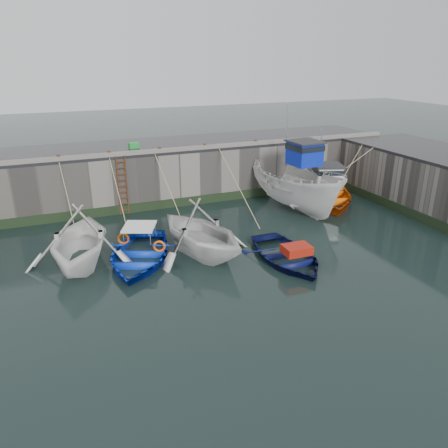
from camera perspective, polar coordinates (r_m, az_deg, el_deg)
name	(u,v)px	position (r m, az deg, el deg)	size (l,w,h in m)	color
ground	(230,291)	(16.18, 0.74, -8.81)	(120.00, 120.00, 0.00)	black
quay_back	(149,173)	(26.80, -9.83, 6.64)	(30.00, 5.00, 3.00)	slate
road_back	(147,146)	(26.45, -10.04, 9.95)	(30.00, 5.00, 0.16)	black
kerb_back	(157,151)	(24.17, -8.80, 9.41)	(30.00, 0.30, 0.20)	slate
algae_back	(160,205)	(24.77, -8.31, 2.51)	(30.00, 0.08, 0.50)	black
algae_right	(426,219)	(24.56, 24.85, 0.54)	(0.08, 15.00, 0.50)	black
ladder	(123,186)	(23.96, -13.10, 4.89)	(0.51, 0.08, 3.20)	#3F1E0F
boat_near_white	(82,263)	(19.20, -18.04, -4.85)	(4.55, 5.27, 2.78)	white
boat_near_white_rope	(74,230)	(22.88, -18.98, -0.73)	(0.04, 3.96, 3.10)	tan
boat_near_blue	(139,260)	(18.85, -11.01, -4.64)	(3.61, 5.06, 1.05)	#0D35C7
boat_near_blue_rope	(121,226)	(22.77, -13.27, -0.22)	(0.04, 4.46, 3.10)	tan
boat_near_blacktrim	(201,254)	(19.12, -3.06, -3.88)	(4.51, 5.22, 2.75)	silver
boat_near_blacktrim_rope	(172,220)	(23.09, -6.78, 0.52)	(0.04, 4.77, 3.10)	tan
boat_near_navy	(286,260)	(18.69, 8.12, -4.68)	(3.28, 4.59, 0.95)	#0A1043
boat_near_navy_rope	(234,218)	(23.19, 1.35, 0.76)	(0.04, 6.52, 3.10)	tan
boat_far_white	(296,187)	(24.78, 9.39, 4.84)	(3.35, 7.83, 5.96)	silver
boat_far_orange	(323,193)	(26.69, 12.77, 3.99)	(6.58, 7.76, 4.37)	orange
fish_crate	(134,145)	(25.65, -11.70, 10.02)	(0.56, 0.37, 0.31)	green
bollard_a	(58,158)	(23.63, -20.82, 8.12)	(0.18, 0.18, 0.28)	#3F1E0F
bollard_b	(109,154)	(23.81, -14.77, 8.89)	(0.18, 0.18, 0.28)	#3F1E0F
bollard_c	(160,150)	(24.30, -8.40, 9.60)	(0.18, 0.18, 0.28)	#3F1E0F
bollard_d	(205,146)	(25.04, -2.55, 10.14)	(0.18, 0.18, 0.28)	#3F1E0F
bollard_e	(255,142)	(26.28, 4.14, 10.63)	(0.18, 0.18, 0.28)	#3F1E0F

